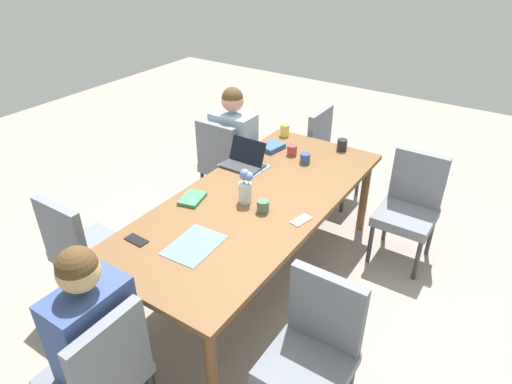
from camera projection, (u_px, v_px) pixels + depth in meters
name	position (u px, v px, depth m)	size (l,w,h in m)	color
ground_plane	(256.00, 276.00, 3.57)	(10.00, 10.00, 0.00)	gray
dining_table	(256.00, 206.00, 3.23)	(2.34, 1.03, 0.74)	brown
chair_head_right_left_near	(101.00, 371.00, 2.23)	(0.44, 0.44, 0.90)	slate
person_head_right_left_near	(100.00, 353.00, 2.30)	(0.40, 0.36, 1.19)	#2D2D33
chair_near_left_mid	(224.00, 160.00, 4.24)	(0.44, 0.44, 0.90)	slate
person_near_left_mid	(234.00, 156.00, 4.25)	(0.36, 0.40, 1.19)	#2D2D33
chair_far_left_far	(314.00, 346.00, 2.36)	(0.44, 0.44, 0.90)	slate
chair_near_right_near	(82.00, 246.00, 3.10)	(0.44, 0.44, 0.90)	slate
chair_far_right_mid	(410.00, 203.00, 3.58)	(0.44, 0.44, 0.90)	slate
chair_head_left_right_far	(329.00, 152.00, 4.39)	(0.44, 0.44, 0.90)	slate
flower_vase	(245.00, 186.00, 3.09)	(0.09, 0.10, 0.26)	silver
placemat_head_right_left_near	(194.00, 245.00, 2.72)	(0.36, 0.26, 0.00)	slate
placemat_near_left_mid	(244.00, 166.00, 3.62)	(0.36, 0.26, 0.00)	slate
laptop_near_left_mid	(244.00, 161.00, 3.60)	(0.22, 0.32, 0.20)	#38383D
coffee_mug_near_left	(305.00, 158.00, 3.65)	(0.08, 0.08, 0.08)	#33477A
coffee_mug_near_right	(292.00, 150.00, 3.78)	(0.08, 0.08, 0.09)	#AD3D38
coffee_mug_centre_left	(263.00, 206.00, 3.02)	(0.08, 0.08, 0.08)	#47704C
coffee_mug_centre_right	(342.00, 145.00, 3.85)	(0.09, 0.09, 0.10)	#232328
coffee_mug_far_left	(285.00, 130.00, 4.11)	(0.08, 0.08, 0.11)	#DBC64C
book_red_cover	(192.00, 199.00, 3.16)	(0.20, 0.14, 0.03)	#3D7F56
book_blue_cover	(272.00, 147.00, 3.88)	(0.20, 0.14, 0.04)	#335693
phone_black	(136.00, 240.00, 2.76)	(0.15, 0.07, 0.01)	black
phone_silver	(301.00, 220.00, 2.95)	(0.15, 0.07, 0.01)	silver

